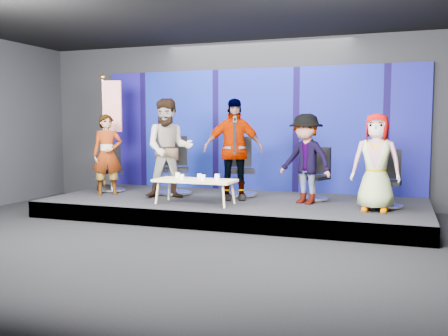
{
  "coord_description": "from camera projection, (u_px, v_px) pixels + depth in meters",
  "views": [
    {
      "loc": [
        2.94,
        -6.38,
        1.72
      ],
      "look_at": [
        -0.16,
        2.4,
        0.9
      ],
      "focal_mm": 40.0,
      "sensor_mm": 36.0,
      "label": 1
    }
  ],
  "objects": [
    {
      "name": "mug_d",
      "position": [
        203.0,
        177.0,
        8.72
      ],
      "size": [
        0.08,
        0.08,
        0.1
      ],
      "primitive_type": "cylinder",
      "color": "silver",
      "rests_on": "coffee_table"
    },
    {
      "name": "flag_stand",
      "position": [
        109.0,
        129.0,
        10.63
      ],
      "size": [
        0.56,
        0.33,
        2.47
      ],
      "rotation": [
        0.0,
        0.0,
        0.27
      ],
      "color": "black",
      "rests_on": "riser"
    },
    {
      "name": "backdrop",
      "position": [
        255.0,
        130.0,
        10.69
      ],
      "size": [
        7.0,
        0.08,
        2.6
      ],
      "primitive_type": "cube",
      "color": "#120752",
      "rests_on": "riser"
    },
    {
      "name": "panelist_c",
      "position": [
        233.0,
        149.0,
        9.35
      ],
      "size": [
        1.21,
        0.85,
        1.9
      ],
      "primitive_type": "imported",
      "rotation": [
        0.0,
        0.0,
        0.38
      ],
      "color": "black",
      "rests_on": "riser"
    },
    {
      "name": "panelist_b",
      "position": [
        169.0,
        149.0,
        9.54
      ],
      "size": [
        1.13,
        1.02,
        1.91
      ],
      "primitive_type": "imported",
      "rotation": [
        0.0,
        0.0,
        0.39
      ],
      "color": "black",
      "rests_on": "riser"
    },
    {
      "name": "mug_e",
      "position": [
        217.0,
        177.0,
        8.76
      ],
      "size": [
        0.09,
        0.09,
        0.1
      ],
      "primitive_type": "cylinder",
      "color": "silver",
      "rests_on": "coffee_table"
    },
    {
      "name": "chair_c",
      "position": [
        240.0,
        177.0,
        9.88
      ],
      "size": [
        0.86,
        0.86,
        1.17
      ],
      "rotation": [
        0.0,
        0.0,
        0.38
      ],
      "color": "silver",
      "rests_on": "riser"
    },
    {
      "name": "mug_c",
      "position": [
        199.0,
        176.0,
        8.92
      ],
      "size": [
        0.08,
        0.08,
        0.09
      ],
      "primitive_type": "cylinder",
      "color": "silver",
      "rests_on": "coffee_table"
    },
    {
      "name": "mug_b",
      "position": [
        182.0,
        177.0,
        8.81
      ],
      "size": [
        0.08,
        0.08,
        0.09
      ],
      "primitive_type": "cylinder",
      "color": "silver",
      "rests_on": "coffee_table"
    },
    {
      "name": "riser",
      "position": [
        234.0,
        207.0,
        9.46
      ],
      "size": [
        7.0,
        3.0,
        0.3
      ],
      "primitive_type": "cube",
      "color": "black",
      "rests_on": "ground"
    },
    {
      "name": "room_walls",
      "position": [
        177.0,
        73.0,
        6.91
      ],
      "size": [
        10.02,
        8.02,
        3.51
      ],
      "color": "black",
      "rests_on": "ground"
    },
    {
      "name": "chair_e",
      "position": [
        387.0,
        188.0,
        8.53
      ],
      "size": [
        0.6,
        0.6,
        0.99
      ],
      "rotation": [
        0.0,
        0.0,
        -0.08
      ],
      "color": "silver",
      "rests_on": "riser"
    },
    {
      "name": "panelist_e",
      "position": [
        376.0,
        162.0,
        8.1
      ],
      "size": [
        0.82,
        0.57,
        1.6
      ],
      "primitive_type": "imported",
      "rotation": [
        0.0,
        0.0,
        -0.08
      ],
      "color": "black",
      "rests_on": "riser"
    },
    {
      "name": "chair_b",
      "position": [
        175.0,
        175.0,
        10.1
      ],
      "size": [
        0.87,
        0.87,
        1.18
      ],
      "rotation": [
        0.0,
        0.0,
        0.39
      ],
      "color": "silver",
      "rests_on": "riser"
    },
    {
      "name": "ground",
      "position": [
        179.0,
        245.0,
        7.12
      ],
      "size": [
        10.0,
        10.0,
        0.0
      ],
      "primitive_type": "plane",
      "color": "black",
      "rests_on": "ground"
    },
    {
      "name": "panelist_a",
      "position": [
        107.0,
        155.0,
        10.05
      ],
      "size": [
        0.71,
        0.66,
        1.62
      ],
      "primitive_type": "imported",
      "rotation": [
        0.0,
        0.0,
        0.61
      ],
      "color": "black",
      "rests_on": "riser"
    },
    {
      "name": "panelist_d",
      "position": [
        306.0,
        159.0,
        8.89
      ],
      "size": [
        1.19,
        0.97,
        1.61
      ],
      "primitive_type": "imported",
      "rotation": [
        0.0,
        0.0,
        -0.42
      ],
      "color": "black",
      "rests_on": "riser"
    },
    {
      "name": "coffee_table",
      "position": [
        195.0,
        181.0,
        8.87
      ],
      "size": [
        1.45,
        0.63,
        0.44
      ],
      "rotation": [
        0.0,
        0.0,
        -0.02
      ],
      "color": "tan",
      "rests_on": "riser"
    },
    {
      "name": "mug_a",
      "position": [
        178.0,
        175.0,
        9.05
      ],
      "size": [
        0.09,
        0.09,
        0.1
      ],
      "primitive_type": "cylinder",
      "color": "silver",
      "rests_on": "coffee_table"
    },
    {
      "name": "chair_d",
      "position": [
        316.0,
        183.0,
        9.35
      ],
      "size": [
        0.74,
        0.74,
        0.99
      ],
      "rotation": [
        0.0,
        0.0,
        -0.42
      ],
      "color": "silver",
      "rests_on": "riser"
    },
    {
      "name": "chair_a",
      "position": [
        112.0,
        176.0,
        10.59
      ],
      "size": [
        0.78,
        0.78,
        1.0
      ],
      "rotation": [
        0.0,
        0.0,
        0.61
      ],
      "color": "silver",
      "rests_on": "riser"
    }
  ]
}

